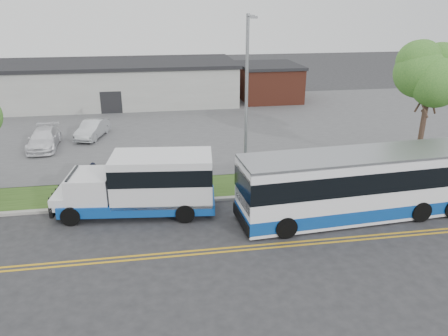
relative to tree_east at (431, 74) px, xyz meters
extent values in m
plane|color=#28282B|center=(-14.00, -3.00, -6.20)|extent=(140.00, 140.00, 0.00)
cube|color=gold|center=(-14.00, -6.85, -6.20)|extent=(70.00, 0.12, 0.01)
cube|color=gold|center=(-14.00, -7.15, -6.20)|extent=(70.00, 0.12, 0.01)
cube|color=#9E9B93|center=(-14.00, -1.90, -6.13)|extent=(80.00, 0.30, 0.15)
cube|color=#2A4416|center=(-14.00, -0.10, -6.15)|extent=(80.00, 3.30, 0.10)
cube|color=#4C4C4F|center=(-14.00, 14.00, -6.15)|extent=(80.00, 25.00, 0.10)
cube|color=#9E9E99|center=(-20.00, 24.00, -4.20)|extent=(25.00, 10.00, 4.00)
cube|color=black|center=(-20.00, 24.00, -2.03)|extent=(25.40, 10.40, 0.35)
cube|color=black|center=(-20.00, 19.05, -5.10)|extent=(2.00, 0.15, 2.20)
cube|color=brown|center=(-3.50, 23.00, -4.40)|extent=(6.00, 7.00, 3.60)
cube|color=black|center=(-3.50, 23.00, -2.45)|extent=(6.30, 7.30, 0.30)
cylinder|color=#35231D|center=(0.00, 0.00, -3.72)|extent=(0.32, 0.32, 4.76)
ellipsoid|color=#2C6623|center=(0.00, 0.00, 0.02)|extent=(5.20, 5.20, 4.42)
cylinder|color=gray|center=(-11.00, -0.20, -1.35)|extent=(0.18, 0.18, 9.50)
cylinder|color=gray|center=(-11.00, -0.90, 3.30)|extent=(0.12, 1.40, 0.12)
cube|color=gray|center=(-11.00, -1.55, 3.25)|extent=(0.35, 0.18, 0.12)
cube|color=#0D4095|center=(-17.03, -2.66, -5.59)|extent=(7.88, 3.41, 0.56)
cube|color=silver|center=(-15.80, -2.79, -4.29)|extent=(5.20, 3.11, 2.36)
cube|color=black|center=(-15.80, -2.79, -3.90)|extent=(5.23, 3.16, 0.84)
cube|color=silver|center=(-19.38, -2.40, -4.69)|extent=(2.28, 2.62, 1.35)
cube|color=black|center=(-20.22, -2.31, -4.46)|extent=(0.35, 2.14, 1.01)
cube|color=silver|center=(-20.61, -2.27, -5.25)|extent=(1.37, 2.41, 0.62)
cube|color=black|center=(-21.11, -2.21, -5.59)|extent=(0.42, 2.31, 0.56)
sphere|color=#FFD88C|center=(-21.26, -3.04, -5.31)|extent=(0.25, 0.25, 0.22)
sphere|color=#FFD88C|center=(-21.07, -1.37, -5.31)|extent=(0.25, 0.25, 0.22)
cylinder|color=black|center=(-20.29, -3.52, -5.73)|extent=(0.97, 0.42, 0.94)
cylinder|color=black|center=(-20.03, -1.11, -5.73)|extent=(0.97, 0.42, 0.94)
cylinder|color=black|center=(-14.82, -4.12, -5.73)|extent=(0.97, 0.42, 0.94)
cylinder|color=black|center=(-14.55, -1.71, -5.73)|extent=(0.97, 0.42, 0.94)
cube|color=white|center=(-6.28, -4.80, -4.53)|extent=(12.04, 3.50, 3.13)
cube|color=#0D4095|center=(-6.28, -4.80, -5.61)|extent=(12.07, 3.53, 0.65)
cube|color=black|center=(-6.28, -4.80, -3.94)|extent=(12.09, 3.55, 1.03)
cube|color=black|center=(-12.15, -5.20, -4.15)|extent=(0.28, 2.49, 1.73)
cube|color=black|center=(-12.23, -5.21, -5.72)|extent=(0.31, 2.70, 0.54)
cube|color=gray|center=(-6.28, -4.80, -2.94)|extent=(12.04, 3.50, 0.13)
cylinder|color=black|center=(-10.39, -6.36, -5.69)|extent=(1.06, 0.42, 1.04)
cylinder|color=black|center=(-10.57, -3.81, -5.69)|extent=(1.06, 0.42, 1.04)
cylinder|color=black|center=(-3.39, -5.88, -5.69)|extent=(1.06, 0.42, 1.04)
cylinder|color=black|center=(-3.56, -3.34, -5.69)|extent=(1.06, 0.42, 1.04)
cylinder|color=black|center=(-1.73, -3.21, -5.69)|extent=(1.06, 0.42, 1.04)
imported|color=black|center=(-19.52, -0.08, -5.18)|extent=(0.72, 0.51, 1.85)
imported|color=#B8BCC0|center=(-20.89, 11.03, -5.42)|extent=(2.50, 4.40, 1.37)
imported|color=white|center=(-24.08, 8.92, -5.41)|extent=(2.16, 4.88, 1.39)
sphere|color=white|center=(-19.82, -0.33, -5.94)|extent=(0.32, 0.32, 0.32)
sphere|color=white|center=(-19.22, 0.17, -5.94)|extent=(0.32, 0.32, 0.32)
camera|label=1|loc=(-16.05, -23.30, 3.95)|focal=35.00mm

